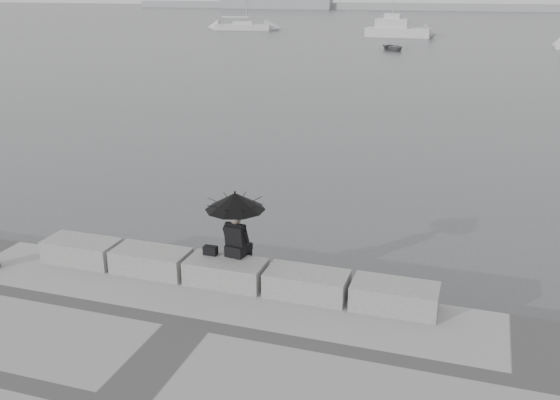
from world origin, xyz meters
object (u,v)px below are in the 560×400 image
(motor_cruiser, at_px, (399,30))
(sailboat_left, at_px, (244,26))
(dinghy, at_px, (393,47))
(seated_person, at_px, (235,209))

(motor_cruiser, bearing_deg, sailboat_left, 169.60)
(dinghy, bearing_deg, seated_person, -120.03)
(motor_cruiser, bearing_deg, dinghy, -80.51)
(dinghy, bearing_deg, motor_cruiser, 61.43)
(seated_person, bearing_deg, sailboat_left, 119.33)
(sailboat_left, bearing_deg, seated_person, -76.77)
(sailboat_left, relative_size, motor_cruiser, 1.60)
(seated_person, xyz_separation_m, sailboat_left, (-29.16, 75.13, -1.49))
(seated_person, distance_m, dinghy, 53.24)
(seated_person, xyz_separation_m, motor_cruiser, (-6.40, 69.65, -1.12))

